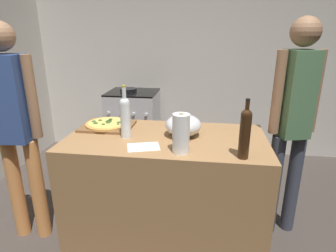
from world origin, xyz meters
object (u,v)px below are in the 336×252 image
at_px(paper_towel_roll, 181,134).
at_px(stove, 134,125).
at_px(person_in_red, 293,118).
at_px(mixing_bowl, 183,125).
at_px(wine_bottle_clear, 245,132).
at_px(person_in_stripes, 15,122).
at_px(wine_bottle_green, 125,115).
at_px(pizza, 107,124).

height_order(paper_towel_roll, stove, paper_towel_roll).
bearing_deg(person_in_red, mixing_bowl, -163.91).
bearing_deg(wine_bottle_clear, stove, 122.39).
height_order(mixing_bowl, person_in_stripes, person_in_stripes).
bearing_deg(wine_bottle_green, paper_towel_roll, -27.48).
height_order(stove, person_in_red, person_in_red).
distance_m(mixing_bowl, person_in_stripes, 1.26).
xyz_separation_m(pizza, wine_bottle_clear, (1.01, -0.44, 0.14)).
bearing_deg(paper_towel_roll, mixing_bowl, 92.26).
bearing_deg(stove, wine_bottle_clear, -57.61).
distance_m(pizza, paper_towel_roll, 0.76).
bearing_deg(wine_bottle_clear, person_in_red, 52.92).
bearing_deg(paper_towel_roll, pizza, 146.89).
distance_m(paper_towel_roll, wine_bottle_green, 0.48).
bearing_deg(wine_bottle_clear, person_in_stripes, 172.56).
bearing_deg(person_in_red, paper_towel_roll, -146.36).
bearing_deg(person_in_stripes, stove, 74.30).
bearing_deg(pizza, person_in_stripes, -160.72).
bearing_deg(person_in_red, pizza, -174.84).
distance_m(paper_towel_roll, wine_bottle_clear, 0.39).
xyz_separation_m(pizza, wine_bottle_green, (0.21, -0.19, 0.13)).
height_order(paper_towel_roll, person_in_red, person_in_red).
relative_size(paper_towel_roll, wine_bottle_clear, 0.70).
bearing_deg(wine_bottle_clear, paper_towel_roll, 175.78).
bearing_deg(person_in_red, wine_bottle_clear, -127.08).
bearing_deg(pizza, mixing_bowl, -9.90).
bearing_deg(person_in_stripes, mixing_bowl, 5.26).
relative_size(wine_bottle_green, person_in_red, 0.22).
bearing_deg(wine_bottle_clear, wine_bottle_green, 162.91).
xyz_separation_m(wine_bottle_green, person_in_red, (1.23, 0.32, -0.06)).
distance_m(mixing_bowl, stove, 1.81).
bearing_deg(mixing_bowl, wine_bottle_clear, -40.01).
height_order(wine_bottle_green, person_in_red, person_in_red).
relative_size(mixing_bowl, wine_bottle_clear, 0.71).
distance_m(stove, person_in_stripes, 1.80).
distance_m(wine_bottle_clear, person_in_stripes, 1.67).
height_order(mixing_bowl, wine_bottle_green, wine_bottle_green).
height_order(stove, person_in_stripes, person_in_stripes).
height_order(pizza, wine_bottle_green, wine_bottle_green).
bearing_deg(stove, person_in_red, -38.82).
xyz_separation_m(wine_bottle_green, stove, (-0.38, 1.62, -0.62)).
relative_size(pizza, wine_bottle_green, 0.90).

